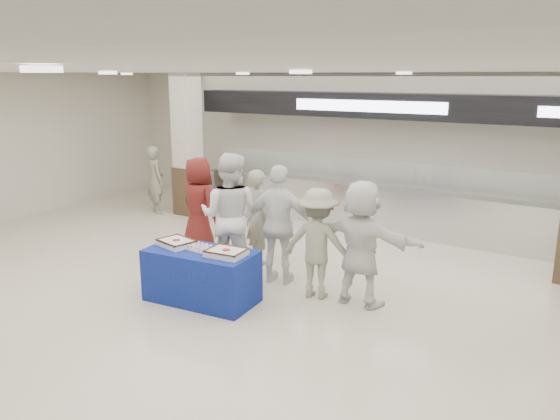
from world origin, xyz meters
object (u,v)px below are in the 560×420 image
Objects in this scene: chef_tall at (230,216)px; civilian_maroon at (199,206)px; soldier_a at (258,217)px; chef_short at (280,225)px; civilian_white at (361,243)px; soldier_b at (318,243)px; sheet_cake_left at (176,242)px; cupcake_tray at (200,247)px; soldier_bg at (156,180)px; display_table at (202,276)px; sheet_cake_right at (226,252)px.

civilian_maroon is at bearing -47.93° from chef_tall.
soldier_a is 0.88× the size of chef_short.
soldier_b is at bearing 9.56° from civilian_white.
cupcake_tray is (0.41, 0.05, -0.02)m from sheet_cake_left.
chef_tall is at bearing 102.56° from cupcake_tray.
sheet_cake_left is 0.32× the size of civilian_white.
sheet_cake_left is 0.35× the size of soldier_a.
chef_tall is 4.74m from soldier_bg.
display_table is 5.51m from soldier_bg.
soldier_bg is (-2.85, 1.73, -0.09)m from civilian_maroon.
sheet_cake_right is 0.31× the size of civilian_white.
civilian_maroon reaches higher than sheet_cake_right.
sheet_cake_left is (-0.45, -0.01, 0.43)m from display_table.
soldier_a is 1.74m from soldier_b.
sheet_cake_right is at bearing 153.50° from civilian_maroon.
civilian_white is at bearing 29.15° from cupcake_tray.
civilian_white is (1.49, 1.11, 0.09)m from sheet_cake_right.
display_table is 0.78× the size of chef_tall.
soldier_b is (2.77, -0.62, -0.07)m from civilian_maroon.
chef_tall reaches higher than cupcake_tray.
soldier_a is 1.01× the size of soldier_b.
sheet_cake_left is 0.33× the size of civilian_maroon.
chef_short is 0.79m from soldier_b.
chef_tall is 1.24× the size of soldier_b.
soldier_bg is at bearing -49.84° from chef_tall.
civilian_white is 1.14× the size of soldier_bg.
civilian_maroon is at bearing 139.57° from sheet_cake_right.
sheet_cake_right is (0.89, 0.03, 0.00)m from sheet_cake_left.
soldier_bg is (-4.05, 1.60, -0.03)m from soldier_a.
sheet_cake_right is at bearing 2.15° from sheet_cake_left.
sheet_cake_right is 0.34× the size of soldier_a.
soldier_bg is at bearing 144.77° from sheet_cake_right.
soldier_a is at bearing -107.53° from chef_tall.
soldier_bg is (-5.62, 2.35, -0.02)m from soldier_b.
chef_tall reaches higher than soldier_bg.
sheet_cake_left is at bearing 27.01° from civilian_white.
cupcake_tray is at bearing 145.56° from civilian_maroon.
display_table is at bearing 52.79° from chef_short.
chef_short is (0.09, 1.20, 0.12)m from sheet_cake_right.
sheet_cake_left is at bearing -173.21° from cupcake_tray.
chef_tall reaches higher than display_table.
civilian_white reaches higher than soldier_a.
chef_short is (0.81, -0.57, 0.11)m from soldier_a.
cupcake_tray is 0.22× the size of chef_tall.
sheet_cake_left is 1.04m from chef_tall.
civilian_maroon is (-1.44, 1.62, 0.09)m from cupcake_tray.
chef_tall reaches higher than civilian_maroon.
sheet_cake_left is 2.64m from civilian_white.
chef_tall reaches higher than sheet_cake_right.
display_table is 3.56× the size of cupcake_tray.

